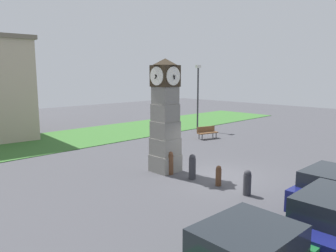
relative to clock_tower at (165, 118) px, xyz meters
name	(u,v)px	position (x,y,z in m)	size (l,w,h in m)	color
ground_plane	(219,176)	(1.29, -2.33, -2.65)	(72.39, 72.39, 0.00)	#424247
clock_tower	(165,118)	(0.00, 0.00, 0.00)	(1.42, 1.38, 5.52)	gray
bollard_near_tower	(170,163)	(-0.21, -0.57, -2.07)	(0.28, 0.28, 1.13)	brown
bollard_mid_row	(192,167)	(0.02, -1.77, -2.05)	(0.32, 0.32, 1.17)	#333338
bollard_far_row	(218,175)	(0.16, -3.16, -2.19)	(0.25, 0.25, 0.89)	brown
bollard_end_row	(247,182)	(0.08, -4.64, -2.12)	(0.32, 0.32, 1.03)	#333338
car_by_building	(336,190)	(0.88, -7.67, -1.86)	(3.89, 2.05, 1.54)	navy
bench	(207,132)	(8.00, 3.86, -2.12)	(1.68, 0.92, 0.90)	brown
street_lamp_near_road	(198,92)	(10.39, 6.86, 0.61)	(0.50, 0.24, 5.54)	#333338
grass_verge_far	(91,135)	(2.38, 10.94, -2.63)	(43.43, 7.24, 0.04)	#386B2D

